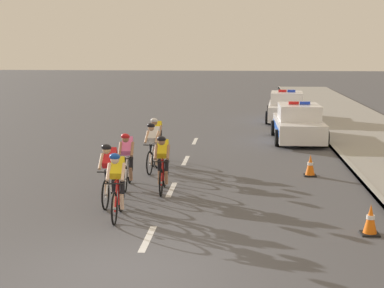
{
  "coord_description": "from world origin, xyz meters",
  "views": [
    {
      "loc": [
        1.8,
        -9.18,
        3.79
      ],
      "look_at": [
        0.48,
        6.64,
        1.1
      ],
      "focal_mm": 54.62,
      "sensor_mm": 36.0,
      "label": 1
    }
  ],
  "objects": [
    {
      "name": "cyclist_fourth",
      "position": [
        -1.2,
        5.9,
        0.79
      ],
      "size": [
        0.44,
        1.72,
        1.56
      ],
      "color": "black",
      "rests_on": "ground"
    },
    {
      "name": "police_car_nearest",
      "position": [
        4.12,
        14.23,
        0.68
      ],
      "size": [
        2.01,
        4.41,
        1.59
      ],
      "color": "white",
      "rests_on": "ground"
    },
    {
      "name": "cyclist_sixth",
      "position": [
        -0.9,
        9.2,
        0.79
      ],
      "size": [
        0.44,
        1.72,
        1.56
      ],
      "color": "black",
      "rests_on": "ground"
    },
    {
      "name": "traffic_cone_mid",
      "position": [
        4.44,
        2.43,
        0.31
      ],
      "size": [
        0.36,
        0.36,
        0.64
      ],
      "color": "black",
      "rests_on": "ground"
    },
    {
      "name": "kerb_edge",
      "position": [
        5.25,
        14.0,
        0.07
      ],
      "size": [
        0.16,
        60.0,
        0.13
      ],
      "primitive_type": "cube",
      "color": "#9E9E99",
      "rests_on": "ground"
    },
    {
      "name": "cyclist_third",
      "position": [
        -0.2,
        5.55,
        0.79
      ],
      "size": [
        0.42,
        1.72,
        1.56
      ],
      "color": "black",
      "rests_on": "ground"
    },
    {
      "name": "traffic_cone_near",
      "position": [
        3.86,
        7.78,
        0.31
      ],
      "size": [
        0.36,
        0.36,
        0.64
      ],
      "color": "black",
      "rests_on": "ground"
    },
    {
      "name": "sidewalk_slab",
      "position": [
        7.29,
        14.0,
        0.06
      ],
      "size": [
        4.24,
        60.0,
        0.12
      ],
      "primitive_type": "cube",
      "color": "gray",
      "rests_on": "ground"
    },
    {
      "name": "lane_markings_centre",
      "position": [
        0.0,
        5.81,
        0.0
      ],
      "size": [
        0.14,
        17.6,
        0.01
      ],
      "color": "white",
      "rests_on": "ground"
    },
    {
      "name": "cyclist_lead",
      "position": [
        -0.88,
        3.11,
        0.79
      ],
      "size": [
        0.43,
        1.72,
        1.56
      ],
      "color": "black",
      "rests_on": "ground"
    },
    {
      "name": "cyclist_fifth",
      "position": [
        -0.81,
        8.0,
        0.79
      ],
      "size": [
        0.45,
        1.72,
        1.56
      ],
      "color": "black",
      "rests_on": "ground"
    },
    {
      "name": "police_car_second",
      "position": [
        4.12,
        20.48,
        0.68
      ],
      "size": [
        2.24,
        4.52,
        1.59
      ],
      "color": "white",
      "rests_on": "ground"
    },
    {
      "name": "cyclist_second",
      "position": [
        -1.3,
        4.23,
        0.79
      ],
      "size": [
        0.42,
        1.72,
        1.56
      ],
      "color": "black",
      "rests_on": "ground"
    },
    {
      "name": "ground_plane",
      "position": [
        0.0,
        0.0,
        0.0
      ],
      "size": [
        160.0,
        160.0,
        0.0
      ],
      "primitive_type": "plane",
      "color": "#4C4C51"
    }
  ]
}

